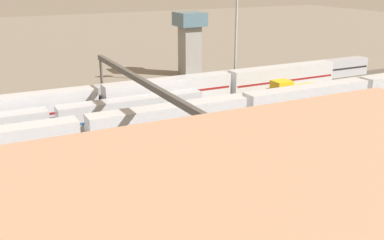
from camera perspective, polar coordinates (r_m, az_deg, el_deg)
ground_plane at (r=65.29m, az=-4.96°, el=-2.12°), size 400.00×400.00×0.00m
track_bed_0 at (r=81.00m, az=-9.63°, el=1.77°), size 140.00×2.80×0.12m
track_bed_1 at (r=76.42m, az=-8.49°, el=0.84°), size 140.00×2.80×0.12m
track_bed_2 at (r=71.91m, az=-7.21°, el=-0.21°), size 140.00×2.80×0.12m
track_bed_3 at (r=67.46m, az=-5.76°, el=-1.41°), size 140.00×2.80×0.12m
track_bed_4 at (r=63.09m, az=-4.11°, el=-2.77°), size 140.00×2.80×0.12m
track_bed_5 at (r=58.83m, az=-2.20°, el=-4.32°), size 140.00×2.80×0.12m
track_bed_6 at (r=54.69m, az=0.00°, el=-6.11°), size 140.00×2.80×0.12m
track_bed_7 at (r=50.70m, az=2.58°, el=-8.18°), size 140.00×2.80×0.12m
train_on_track_1 at (r=74.64m, az=-11.43°, el=2.30°), size 95.60×3.06×5.00m
train_on_track_0 at (r=80.27m, az=-10.22°, el=3.05°), size 119.80×3.06×3.80m
train_on_track_3 at (r=80.14m, az=12.62°, el=2.97°), size 10.00×3.00×5.00m
train_on_track_7 at (r=60.78m, az=18.38°, el=-2.48°), size 90.60×3.00×4.40m
train_on_track_4 at (r=62.86m, az=-2.75°, el=-0.35°), size 119.80×3.06×5.00m
train_on_track_6 at (r=56.94m, az=6.23°, el=-2.44°), size 95.60×3.00×5.00m
light_mast_0 at (r=92.66m, az=5.64°, el=14.08°), size 2.80×0.70×24.96m
signal_gantry at (r=62.52m, az=-6.41°, el=4.34°), size 0.70×40.00×8.80m
control_tower at (r=103.45m, az=-0.29°, el=10.15°), size 6.00×6.00×13.98m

